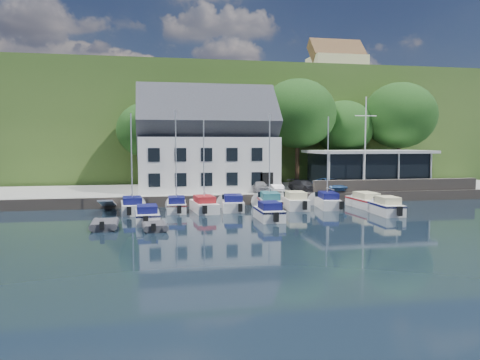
{
  "coord_description": "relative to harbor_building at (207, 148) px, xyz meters",
  "views": [
    {
      "loc": [
        -12.92,
        -32.44,
        5.98
      ],
      "look_at": [
        -4.89,
        9.0,
        2.58
      ],
      "focal_mm": 35.0,
      "sensor_mm": 36.0,
      "label": 1
    }
  ],
  "objects": [
    {
      "name": "ground",
      "position": [
        7.0,
        -16.5,
        -5.35
      ],
      "size": [
        180.0,
        180.0,
        0.0
      ],
      "primitive_type": "plane",
      "color": "black",
      "rests_on": "ground"
    },
    {
      "name": "quay",
      "position": [
        7.0,
        1.0,
        -4.85
      ],
      "size": [
        60.0,
        13.0,
        1.0
      ],
      "primitive_type": "cube",
      "color": "#9A9A95",
      "rests_on": "ground"
    },
    {
      "name": "quay_face",
      "position": [
        7.0,
        -5.5,
        -4.85
      ],
      "size": [
        60.0,
        0.3,
        1.0
      ],
      "primitive_type": "cube",
      "color": "#63594F",
      "rests_on": "ground"
    },
    {
      "name": "hillside",
      "position": [
        7.0,
        45.5,
        2.65
      ],
      "size": [
        160.0,
        75.0,
        16.0
      ],
      "primitive_type": "cube",
      "color": "#314F1D",
      "rests_on": "ground"
    },
    {
      "name": "field_patch",
      "position": [
        15.0,
        53.5,
        10.8
      ],
      "size": [
        50.0,
        30.0,
        0.3
      ],
      "primitive_type": "cube",
      "color": "#5A6733",
      "rests_on": "hillside"
    },
    {
      "name": "farmhouse",
      "position": [
        29.0,
        35.5,
        14.75
      ],
      "size": [
        10.4,
        7.0,
        8.2
      ],
      "primitive_type": null,
      "color": "beige",
      "rests_on": "hillside"
    },
    {
      "name": "harbor_building",
      "position": [
        0.0,
        0.0,
        0.0
      ],
      "size": [
        14.4,
        8.2,
        8.7
      ],
      "primitive_type": null,
      "color": "silver",
      "rests_on": "quay"
    },
    {
      "name": "club_pavilion",
      "position": [
        18.0,
        -0.5,
        -2.3
      ],
      "size": [
        13.2,
        7.2,
        4.1
      ],
      "primitive_type": null,
      "color": "black",
      "rests_on": "quay"
    },
    {
      "name": "seawall",
      "position": [
        19.0,
        -5.1,
        -3.75
      ],
      "size": [
        18.0,
        0.5,
        1.2
      ],
      "primitive_type": "cube",
      "color": "#63594F",
      "rests_on": "quay"
    },
    {
      "name": "gangway",
      "position": [
        -9.5,
        -7.5,
        -5.35
      ],
      "size": [
        1.2,
        6.0,
        1.4
      ],
      "primitive_type": null,
      "color": "silver",
      "rests_on": "ground"
    },
    {
      "name": "car_silver",
      "position": [
        4.74,
        -3.93,
        -3.73
      ],
      "size": [
        1.86,
        3.76,
        1.23
      ],
      "primitive_type": "imported",
      "rotation": [
        0.0,
        0.0,
        0.11
      ],
      "color": "#A3A3A7",
      "rests_on": "quay"
    },
    {
      "name": "car_white",
      "position": [
        6.32,
        -2.98,
        -3.76
      ],
      "size": [
        1.75,
        3.7,
        1.17
      ],
      "primitive_type": "imported",
      "rotation": [
        0.0,
        0.0,
        0.15
      ],
      "color": "silver",
      "rests_on": "quay"
    },
    {
      "name": "car_dgrey",
      "position": [
        9.64,
        -3.17,
        -3.78
      ],
      "size": [
        2.81,
        4.24,
        1.14
      ],
      "primitive_type": "imported",
      "rotation": [
        0.0,
        0.0,
        0.34
      ],
      "color": "#2A2A2F",
      "rests_on": "quay"
    },
    {
      "name": "car_blue",
      "position": [
        12.36,
        -3.46,
        -3.65
      ],
      "size": [
        2.06,
        4.25,
        1.4
      ],
      "primitive_type": "imported",
      "rotation": [
        0.0,
        0.0,
        0.11
      ],
      "color": "#2A4E80",
      "rests_on": "quay"
    },
    {
      "name": "flagpole",
      "position": [
        15.67,
        -4.57,
        0.44
      ],
      "size": [
        2.3,
        0.2,
        9.59
      ],
      "primitive_type": null,
      "color": "silver",
      "rests_on": "quay"
    },
    {
      "name": "tree_1",
      "position": [
        -6.14,
        5.82,
        0.42
      ],
      "size": [
        6.98,
        6.98,
        9.54
      ],
      "primitive_type": null,
      "color": "#133510",
      "rests_on": "quay"
    },
    {
      "name": "tree_2",
      "position": [
        3.65,
        6.29,
        0.95
      ],
      "size": [
        7.76,
        7.76,
        10.6
      ],
      "primitive_type": null,
      "color": "#133510",
      "rests_on": "quay"
    },
    {
      "name": "tree_3",
      "position": [
        11.49,
        4.76,
        1.91
      ],
      "size": [
        9.15,
        9.15,
        12.51
      ],
      "primitive_type": null,
      "color": "#133510",
      "rests_on": "quay"
    },
    {
      "name": "tree_4",
      "position": [
        17.96,
        6.2,
        0.75
      ],
      "size": [
        7.46,
        7.46,
        10.2
      ],
      "primitive_type": null,
      "color": "#133510",
      "rests_on": "quay"
    },
    {
      "name": "tree_5",
      "position": [
        24.73,
        4.8,
        1.86
      ],
      "size": [
        9.08,
        9.08,
        12.41
      ],
      "primitive_type": null,
      "color": "#133510",
      "rests_on": "quay"
    },
    {
      "name": "boat_r1_0",
      "position": [
        -7.4,
        -8.71,
        -1.03
      ],
      "size": [
        2.43,
        6.15,
        8.63
      ],
      "primitive_type": null,
      "rotation": [
        0.0,
        0.0,
        0.08
      ],
      "color": "silver",
      "rests_on": "ground"
    },
    {
      "name": "boat_r1_1",
      "position": [
        -3.7,
        -8.66,
        -1.24
      ],
      "size": [
        2.04,
        5.6,
        8.22
      ],
      "primitive_type": null,
      "rotation": [
        0.0,
        0.0,
        -0.05
      ],
      "color": "silver",
      "rests_on": "ground"
    },
    {
      "name": "boat_r1_2",
      "position": [
        -1.34,
        -8.96,
        -1.08
      ],
      "size": [
        2.55,
        6.53,
        8.55
      ],
      "primitive_type": null,
      "rotation": [
        0.0,
        0.0,
        0.09
      ],
      "color": "silver",
      "rests_on": "ground"
    },
    {
      "name": "boat_r1_3",
      "position": [
        1.23,
        -8.6,
        -4.65
      ],
      "size": [
        2.67,
        5.99,
        1.4
      ],
      "primitive_type": null,
      "rotation": [
        0.0,
        0.0,
        -0.12
      ],
      "color": "silver",
      "rests_on": "ground"
    },
    {
      "name": "boat_r1_4",
      "position": [
        4.58,
        -8.6,
        -0.64
      ],
      "size": [
        2.72,
        6.94,
        9.42
      ],
      "primitive_type": null,
      "rotation": [
        0.0,
        0.0,
        -0.12
      ],
      "color": "silver",
      "rests_on": "ground"
    },
    {
      "name": "boat_r1_5",
      "position": [
        6.95,
        -8.7,
        -4.57
      ],
      "size": [
        2.49,
        5.9,
        1.57
      ],
      "primitive_type": null,
      "rotation": [
        0.0,
        0.0,
        -0.08
      ],
      "color": "silver",
      "rests_on": "ground"
    },
    {
      "name": "boat_r1_6",
      "position": [
        10.02,
        -8.72,
        -0.89
      ],
      "size": [
        2.7,
        6.75,
        8.91
      ],
      "primitive_type": null,
      "rotation": [
        0.0,
        0.0,
        -0.14
      ],
      "color": "silver",
      "rests_on": "ground"
    },
    {
      "name": "boat_r1_7",
      "position": [
        13.53,
        -9.13,
        -4.64
      ],
      "size": [
        2.32,
        6.37,
        1.42
      ],
      "primitive_type": null,
      "rotation": [
        0.0,
        0.0,
        0.05
      ],
      "color": "silver",
      "rests_on": "ground"
    },
    {
      "name": "boat_r2_0",
      "position": [
        -6.16,
        -13.85,
        -4.67
      ],
      "size": [
        2.09,
        5.32,
        1.35
      ],
      "primitive_type": null,
      "rotation": [
        0.0,
        0.0,
        0.04
      ],
      "color": "silver",
      "rests_on": "ground"
    },
    {
      "name": "boat_r2_2",
      "position": [
        3.08,
        -14.29,
        -4.63
      ],
      "size": [
        1.92,
        5.28,
        1.44
      ],
      "primitive_type": null,
      "rotation": [
        0.0,
        0.0,
        -0.01
      ],
      "color": "silver",
      "rests_on": "ground"
    },
    {
      "name": "boat_r2_4",
      "position": [
        13.29,
        -13.57,
        -4.58
      ],
      "size": [
        2.09,
        5.27,
        1.54
      ],
      "primitive_type": null,
      "rotation": [
        0.0,
        0.0,
        -0.04
      ],
      "color": "silver",
      "rests_on": "ground"
    },
    {
      "name": "dinghy_0",
      "position": [
        -9.06,
        -15.6,
        -4.98
      ],
      "size": [
        1.99,
        3.24,
        0.75
      ],
      "primitive_type": null,
      "rotation": [
        0.0,
        0.0,
        0.02
      ],
      "color": "#35343A",
      "rests_on": "ground"
    },
    {
      "name": "dinghy_1",
      "position": [
        -5.65,
        -16.72,
        -5.02
      ],
      "size": [
        1.9,
        2.96,
        0.67
      ],
      "primitive_type": null,
      "rotation": [
        0.0,
        0.0,
        0.06
      ],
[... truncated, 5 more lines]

